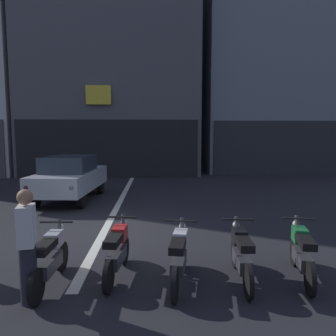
{
  "coord_description": "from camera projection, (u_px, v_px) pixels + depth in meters",
  "views": [
    {
      "loc": [
        1.3,
        -7.73,
        2.45
      ],
      "look_at": [
        1.67,
        2.0,
        1.4
      ],
      "focal_mm": 34.35,
      "sensor_mm": 36.0,
      "label": 1
    }
  ],
  "objects": [
    {
      "name": "motorcycle_green_row_rightmost",
      "position": [
        302.0,
        252.0,
        5.4
      ],
      "size": [
        0.56,
        1.65,
        0.98
      ],
      "color": "black",
      "rests_on": "ground"
    },
    {
      "name": "ground_plane",
      "position": [
        103.0,
        234.0,
        7.89
      ],
      "size": [
        120.0,
        120.0,
        0.0
      ],
      "primitive_type": "plane",
      "color": "#232328"
    },
    {
      "name": "motorcycle_silver_row_leftmost",
      "position": [
        51.0,
        258.0,
        5.16
      ],
      "size": [
        0.55,
        1.67,
        0.98
      ],
      "color": "black",
      "rests_on": "ground"
    },
    {
      "name": "person_by_motorcycles",
      "position": [
        27.0,
        246.0,
        4.57
      ],
      "size": [
        0.3,
        0.4,
        1.67
      ],
      "color": "#23232D",
      "rests_on": "ground"
    },
    {
      "name": "motorcycle_red_row_left_mid",
      "position": [
        117.0,
        250.0,
        5.49
      ],
      "size": [
        0.55,
        1.67,
        0.98
      ],
      "color": "black",
      "rests_on": "ground"
    },
    {
      "name": "building_far_right",
      "position": [
        274.0,
        79.0,
        22.24
      ],
      "size": [
        10.03,
        7.34,
        12.38
      ],
      "color": "gray",
      "rests_on": "ground"
    },
    {
      "name": "building_mid_block",
      "position": [
        116.0,
        26.0,
        21.46
      ],
      "size": [
        10.31,
        9.63,
        19.29
      ],
      "color": "#56565B",
      "rests_on": "ground"
    },
    {
      "name": "car_silver_crossing_near",
      "position": [
        70.0,
        176.0,
        11.76
      ],
      "size": [
        2.03,
        4.21,
        1.64
      ],
      "color": "black",
      "rests_on": "ground"
    },
    {
      "name": "motorcycle_white_row_centre",
      "position": [
        179.0,
        256.0,
        5.23
      ],
      "size": [
        0.55,
        1.66,
        0.98
      ],
      "color": "black",
      "rests_on": "ground"
    },
    {
      "name": "motorcycle_black_row_right_mid",
      "position": [
        241.0,
        254.0,
        5.32
      ],
      "size": [
        0.55,
        1.67,
        0.98
      ],
      "color": "black",
      "rests_on": "ground"
    },
    {
      "name": "lane_centre_line",
      "position": [
        126.0,
        190.0,
        13.85
      ],
      "size": [
        0.2,
        18.0,
        0.01
      ],
      "primitive_type": "cube",
      "color": "silver",
      "rests_on": "ground"
    }
  ]
}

